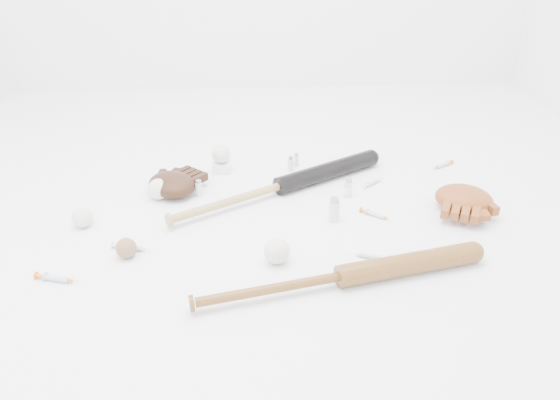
{
  "coord_description": "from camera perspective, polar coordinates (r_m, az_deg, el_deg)",
  "views": [
    {
      "loc": [
        -0.11,
        -1.7,
        1.01
      ],
      "look_at": [
        -0.01,
        -0.01,
        0.06
      ],
      "focal_mm": 35.0,
      "sensor_mm": 36.0,
      "label": 1
    }
  ],
  "objects": [
    {
      "name": "pedestal",
      "position": [
        2.29,
        -6.11,
        3.47
      ],
      "size": [
        0.08,
        0.08,
        0.04
      ],
      "primitive_type": "cube",
      "rotation": [
        0.0,
        0.0,
        -0.04
      ],
      "color": "white",
      "rests_on": "ground"
    },
    {
      "name": "vial_2",
      "position": [
        2.09,
        7.14,
        1.34
      ],
      "size": [
        0.03,
        0.03,
        0.08
      ],
      "primitive_type": "cylinder",
      "color": "silver",
      "rests_on": "ground"
    },
    {
      "name": "vial_1",
      "position": [
        2.32,
        1.71,
        4.23
      ],
      "size": [
        0.02,
        0.02,
        0.06
      ],
      "primitive_type": "cylinder",
      "color": "silver",
      "rests_on": "ground"
    },
    {
      "name": "bat_wood",
      "position": [
        1.62,
        6.39,
        -7.92
      ],
      "size": [
        0.93,
        0.28,
        0.07
      ],
      "primitive_type": null,
      "rotation": [
        0.0,
        0.0,
        0.23
      ],
      "color": "brown",
      "rests_on": "ground"
    },
    {
      "name": "baseball_on_pedestal",
      "position": [
        2.26,
        -6.19,
        4.79
      ],
      "size": [
        0.08,
        0.08,
        0.08
      ],
      "primitive_type": "sphere",
      "color": "silver",
      "rests_on": "pedestal"
    },
    {
      "name": "glove_dark",
      "position": [
        2.13,
        -11.24,
        1.63
      ],
      "size": [
        0.33,
        0.33,
        0.08
      ],
      "primitive_type": null,
      "rotation": [
        0.0,
        0.0,
        -0.73
      ],
      "color": "black",
      "rests_on": "ground"
    },
    {
      "name": "vial_0",
      "position": [
        2.28,
        1.1,
        3.83
      ],
      "size": [
        0.02,
        0.02,
        0.06
      ],
      "primitive_type": "cylinder",
      "color": "silver",
      "rests_on": "ground"
    },
    {
      "name": "syringe_5",
      "position": [
        1.77,
        -22.3,
        -7.6
      ],
      "size": [
        0.17,
        0.07,
        0.02
      ],
      "primitive_type": null,
      "rotation": [
        0.0,
        0.0,
        -0.28
      ],
      "color": "#ADBCC6",
      "rests_on": "ground"
    },
    {
      "name": "syringe_0",
      "position": [
        1.84,
        -15.32,
        -4.81
      ],
      "size": [
        0.16,
        0.07,
        0.02
      ],
      "primitive_type": null,
      "rotation": [
        0.0,
        0.0,
        -0.26
      ],
      "color": "#ADBCC6",
      "rests_on": "ground"
    },
    {
      "name": "trading_card",
      "position": [
        2.22,
        -12.2,
        1.64
      ],
      "size": [
        0.11,
        0.12,
        0.01
      ],
      "primitive_type": "cube",
      "rotation": [
        0.0,
        0.0,
        0.44
      ],
      "color": "gold",
      "rests_on": "ground"
    },
    {
      "name": "syringe_1",
      "position": [
        1.76,
        9.34,
        -5.82
      ],
      "size": [
        0.14,
        0.07,
        0.02
      ],
      "primitive_type": null,
      "rotation": [
        0.0,
        0.0,
        2.76
      ],
      "color": "#ADBCC6",
      "rests_on": "ground"
    },
    {
      "name": "bat_dark",
      "position": [
        2.09,
        0.0,
        1.48
      ],
      "size": [
        0.88,
        0.56,
        0.07
      ],
      "primitive_type": null,
      "rotation": [
        0.0,
        0.0,
        0.53
      ],
      "color": "black",
      "rests_on": "ground"
    },
    {
      "name": "syringe_4",
      "position": [
        2.42,
        16.63,
        3.51
      ],
      "size": [
        0.13,
        0.09,
        0.02
      ],
      "primitive_type": null,
      "rotation": [
        0.0,
        0.0,
        3.69
      ],
      "color": "#ADBCC6",
      "rests_on": "ground"
    },
    {
      "name": "baseball_aged",
      "position": [
        1.8,
        -15.78,
        -4.85
      ],
      "size": [
        0.07,
        0.07,
        0.07
      ],
      "primitive_type": "sphere",
      "color": "brown",
      "rests_on": "ground"
    },
    {
      "name": "glove_tan",
      "position": [
        2.09,
        18.66,
        0.15
      ],
      "size": [
        0.33,
        0.33,
        0.09
      ],
      "primitive_type": null,
      "rotation": [
        0.0,
        0.0,
        2.7
      ],
      "color": "brown",
      "rests_on": "ground"
    },
    {
      "name": "vial_4",
      "position": [
        2.1,
        -8.46,
        1.25
      ],
      "size": [
        0.03,
        0.03,
        0.07
      ],
      "primitive_type": "cylinder",
      "color": "silver",
      "rests_on": "ground"
    },
    {
      "name": "baseball_upper",
      "position": [
        2.11,
        -12.56,
        1.11
      ],
      "size": [
        0.08,
        0.08,
        0.08
      ],
      "primitive_type": "sphere",
      "color": "silver",
      "rests_on": "ground"
    },
    {
      "name": "baseball_left",
      "position": [
        2.01,
        -19.95,
        -1.72
      ],
      "size": [
        0.07,
        0.07,
        0.07
      ],
      "primitive_type": "sphere",
      "color": "silver",
      "rests_on": "ground"
    },
    {
      "name": "syringe_2",
      "position": [
        2.21,
        9.68,
        1.81
      ],
      "size": [
        0.12,
        0.11,
        0.02
      ],
      "primitive_type": null,
      "rotation": [
        0.0,
        0.0,
        0.68
      ],
      "color": "#ADBCC6",
      "rests_on": "ground"
    },
    {
      "name": "syringe_3",
      "position": [
        1.98,
        9.98,
        -1.5
      ],
      "size": [
        0.13,
        0.11,
        0.02
      ],
      "primitive_type": null,
      "rotation": [
        0.0,
        0.0,
        -0.66
      ],
      "color": "#ADBCC6",
      "rests_on": "ground"
    },
    {
      "name": "baseball_mid",
      "position": [
        1.7,
        -0.33,
        -5.35
      ],
      "size": [
        0.08,
        0.08,
        0.08
      ],
      "primitive_type": "sphere",
      "color": "silver",
      "rests_on": "ground"
    },
    {
      "name": "vial_3",
      "position": [
        1.92,
        5.68,
        -0.98
      ],
      "size": [
        0.04,
        0.04,
        0.09
      ],
      "primitive_type": "cylinder",
      "color": "silver",
      "rests_on": "ground"
    }
  ]
}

